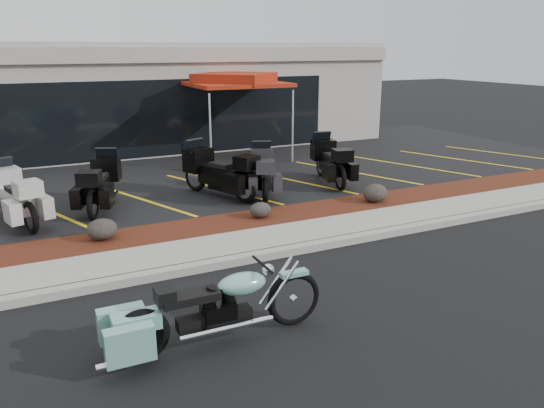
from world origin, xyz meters
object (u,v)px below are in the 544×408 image
traffic_cone (189,163)px  popup_canopy (235,81)px  touring_white (3,187)px  hero_cruiser (294,291)px

traffic_cone → popup_canopy: (2.12, 1.29, 2.35)m
touring_white → popup_canopy: size_ratio=0.57×
touring_white → traffic_cone: touring_white is taller
hero_cruiser → touring_white: 7.93m
touring_white → traffic_cone: size_ratio=4.58×
hero_cruiser → traffic_cone: hero_cruiser is taller
traffic_cone → popup_canopy: bearing=31.2°
touring_white → popup_canopy: popup_canopy is taller
touring_white → hero_cruiser: bearing=-168.4°
hero_cruiser → popup_canopy: bearing=72.4°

